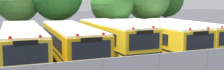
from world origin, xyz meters
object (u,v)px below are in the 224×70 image
school_bus_1 (70,41)px  school_bus_4 (186,34)px  tree_1 (19,0)px  school_bus_2 (114,37)px  tree_3 (112,3)px  school_bus_3 (151,36)px  tree_5 (167,0)px  school_bus_0 (22,44)px

school_bus_1 → school_bus_4: school_bus_1 is taller
school_bus_4 → tree_1: tree_1 is taller
school_bus_2 → tree_3: bearing=-112.0°
school_bus_1 → school_bus_3: size_ratio=0.93×
school_bus_1 → tree_5: (13.90, 9.09, 2.88)m
school_bus_3 → school_bus_4: bearing=176.0°
school_bus_1 → school_bus_2: size_ratio=1.13×
school_bus_1 → tree_3: bearing=-128.8°
school_bus_2 → tree_1: (-6.16, 9.27, 2.84)m
school_bus_3 → tree_5: (7.18, 8.71, 2.86)m
school_bus_1 → tree_5: bearing=-145.5°
school_bus_0 → school_bus_3: (9.91, 0.23, -0.01)m
school_bus_1 → school_bus_3: 6.72m
tree_3 → tree_5: tree_5 is taller
school_bus_0 → school_bus_4: 13.21m
school_bus_0 → school_bus_2: 6.62m
school_bus_4 → tree_5: size_ratio=1.57×
school_bus_0 → school_bus_4: (13.21, 0.06, -0.04)m
school_bus_0 → school_bus_1: bearing=178.9°
school_bus_2 → school_bus_3: school_bus_2 is taller
tree_5 → tree_3: bearing=-166.3°
tree_1 → school_bus_2: bearing=-56.4°
school_bus_4 → tree_3: (-4.00, 6.95, 2.60)m
school_bus_2 → tree_3: (2.59, 6.83, 2.52)m
school_bus_2 → school_bus_3: 3.30m
tree_3 → school_bus_2: bearing=-110.8°
school_bus_4 → tree_5: bearing=-112.8°
school_bus_1 → tree_1: size_ratio=1.70×
school_bus_0 → school_bus_2: size_ratio=1.18×
school_bus_3 → tree_3: size_ratio=1.92×
school_bus_0 → tree_3: bearing=-141.2°
school_bus_1 → school_bus_2: bearing=-173.2°
school_bus_0 → tree_3: (9.21, 7.01, 2.55)m
tree_3 → school_bus_0: bearing=-142.7°
school_bus_1 → school_bus_3: bearing=-175.5°
school_bus_4 → tree_5: 10.11m
school_bus_0 → school_bus_1: size_ratio=1.04×
school_bus_0 → tree_1: (0.46, 9.45, 2.87)m
school_bus_3 → tree_1: 13.52m
school_bus_3 → school_bus_0: bearing=0.1°
school_bus_1 → tree_1: bearing=-72.8°
school_bus_4 → tree_3: tree_3 is taller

